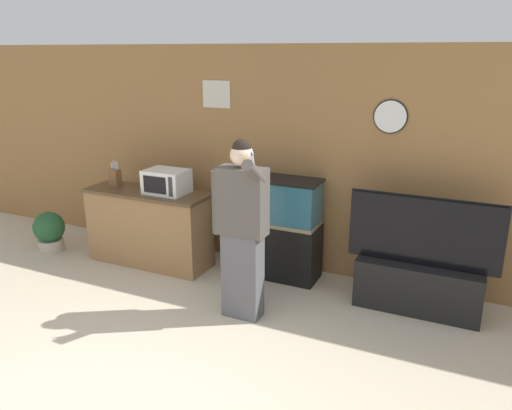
% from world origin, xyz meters
% --- Properties ---
extents(wall_back_paneled, '(10.00, 0.08, 2.60)m').
position_xyz_m(wall_back_paneled, '(0.00, 3.21, 1.30)').
color(wall_back_paneled, olive).
rests_on(wall_back_paneled, ground_plane).
extents(counter_island, '(1.56, 0.55, 0.92)m').
position_xyz_m(counter_island, '(-1.45, 2.56, 0.46)').
color(counter_island, olive).
rests_on(counter_island, ground_plane).
extents(microwave, '(0.49, 0.37, 0.28)m').
position_xyz_m(microwave, '(-1.18, 2.59, 1.06)').
color(microwave, white).
rests_on(microwave, counter_island).
extents(knife_block, '(0.12, 0.11, 0.32)m').
position_xyz_m(knife_block, '(-1.91, 2.56, 1.04)').
color(knife_block, brown).
rests_on(knife_block, counter_island).
extents(aquarium_on_stand, '(1.02, 0.42, 1.17)m').
position_xyz_m(aquarium_on_stand, '(0.09, 2.88, 0.59)').
color(aquarium_on_stand, black).
rests_on(aquarium_on_stand, ground_plane).
extents(tv_on_stand, '(1.47, 0.40, 1.19)m').
position_xyz_m(tv_on_stand, '(1.71, 2.72, 0.36)').
color(tv_on_stand, black).
rests_on(tv_on_stand, ground_plane).
extents(person_standing, '(0.56, 0.42, 1.77)m').
position_xyz_m(person_standing, '(0.16, 1.87, 0.92)').
color(person_standing, '#515156').
rests_on(person_standing, ground_plane).
extents(potted_plant, '(0.40, 0.40, 0.53)m').
position_xyz_m(potted_plant, '(-2.88, 2.32, 0.28)').
color(potted_plant, '#B2A899').
rests_on(potted_plant, ground_plane).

